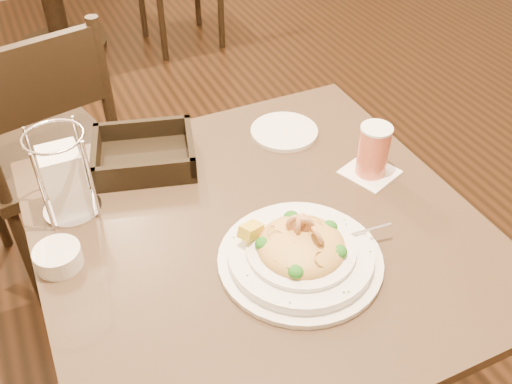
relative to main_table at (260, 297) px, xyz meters
name	(u,v)px	position (x,y,z in m)	size (l,w,h in m)	color
main_table	(260,297)	(0.00, 0.00, 0.00)	(0.90, 0.90, 0.73)	black
dining_chair_near	(46,149)	(-0.36, 0.82, 0.00)	(0.50, 0.50, 0.93)	black
pasta_bowl	(300,251)	(0.03, -0.12, 0.26)	(0.36, 0.32, 0.10)	white
drink_glass	(373,151)	(0.31, 0.06, 0.29)	(0.14, 0.14, 0.13)	white
bread_basket	(145,156)	(-0.16, 0.31, 0.25)	(0.28, 0.25, 0.06)	black
napkin_caddy	(65,179)	(-0.35, 0.22, 0.31)	(0.12, 0.12, 0.20)	silver
side_plate	(284,132)	(0.20, 0.29, 0.23)	(0.17, 0.17, 0.01)	white
butter_ramekin	(58,257)	(-0.40, 0.07, 0.25)	(0.09, 0.09, 0.04)	white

